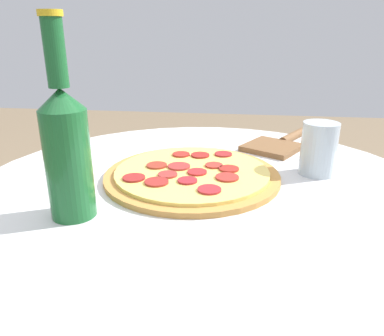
# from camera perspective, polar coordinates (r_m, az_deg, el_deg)

# --- Properties ---
(table) EXTENTS (0.84, 0.84, 0.74)m
(table) POSITION_cam_1_polar(r_m,az_deg,el_deg) (0.75, 1.60, -14.78)
(table) COLOR silver
(table) RESTS_ON ground_plane
(pizza) EXTENTS (0.32, 0.32, 0.02)m
(pizza) POSITION_cam_1_polar(r_m,az_deg,el_deg) (0.70, -0.02, -0.93)
(pizza) COLOR #B77F3D
(pizza) RESTS_ON table
(beer_bottle) EXTENTS (0.07, 0.07, 0.28)m
(beer_bottle) POSITION_cam_1_polar(r_m,az_deg,el_deg) (0.55, -18.57, 3.06)
(beer_bottle) COLOR #195628
(beer_bottle) RESTS_ON table
(pizza_paddle) EXTENTS (0.26, 0.19, 0.02)m
(pizza_paddle) POSITION_cam_1_polar(r_m,az_deg,el_deg) (0.92, 13.32, 3.74)
(pizza_paddle) COLOR brown
(pizza_paddle) RESTS_ON table
(drinking_glass) EXTENTS (0.07, 0.07, 0.10)m
(drinking_glass) POSITION_cam_1_polar(r_m,az_deg,el_deg) (0.74, 18.75, 2.80)
(drinking_glass) COLOR #ADBCC6
(drinking_glass) RESTS_ON table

